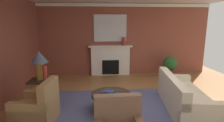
{
  "coord_description": "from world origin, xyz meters",
  "views": [
    {
      "loc": [
        -0.92,
        -4.18,
        2.11
      ],
      "look_at": [
        -0.55,
        1.14,
        1.0
      ],
      "focal_mm": 28.48,
      "sensor_mm": 36.0,
      "label": 1
    }
  ],
  "objects_px": {
    "armchair_near_window": "(38,109)",
    "vase_mantel_right": "(124,41)",
    "vase_on_side_table": "(45,73)",
    "potted_plant": "(170,65)",
    "table_lamp": "(39,60)",
    "mantel_mirror": "(110,28)",
    "coffee_table": "(111,98)",
    "side_table": "(42,91)",
    "fireplace": "(110,61)",
    "sofa": "(183,98)"
  },
  "relations": [
    {
      "from": "mantel_mirror",
      "to": "armchair_near_window",
      "type": "xyz_separation_m",
      "value": [
        -1.81,
        -3.75,
        -1.64
      ]
    },
    {
      "from": "fireplace",
      "to": "armchair_near_window",
      "type": "distance_m",
      "value": 4.07
    },
    {
      "from": "side_table",
      "to": "fireplace",
      "type": "bearing_deg",
      "value": 54.46
    },
    {
      "from": "potted_plant",
      "to": "coffee_table",
      "type": "bearing_deg",
      "value": -132.55
    },
    {
      "from": "coffee_table",
      "to": "table_lamp",
      "type": "xyz_separation_m",
      "value": [
        -1.8,
        0.46,
        0.89
      ]
    },
    {
      "from": "potted_plant",
      "to": "side_table",
      "type": "bearing_deg",
      "value": -151.84
    },
    {
      "from": "coffee_table",
      "to": "vase_on_side_table",
      "type": "height_order",
      "value": "vase_on_side_table"
    },
    {
      "from": "side_table",
      "to": "potted_plant",
      "type": "height_order",
      "value": "potted_plant"
    },
    {
      "from": "fireplace",
      "to": "armchair_near_window",
      "type": "xyz_separation_m",
      "value": [
        -1.81,
        -3.63,
        -0.28
      ]
    },
    {
      "from": "armchair_near_window",
      "to": "table_lamp",
      "type": "bearing_deg",
      "value": 101.13
    },
    {
      "from": "fireplace",
      "to": "vase_mantel_right",
      "type": "distance_m",
      "value": 0.99
    },
    {
      "from": "side_table",
      "to": "table_lamp",
      "type": "bearing_deg",
      "value": 180.0
    },
    {
      "from": "side_table",
      "to": "vase_on_side_table",
      "type": "distance_m",
      "value": 0.54
    },
    {
      "from": "side_table",
      "to": "table_lamp",
      "type": "height_order",
      "value": "table_lamp"
    },
    {
      "from": "armchair_near_window",
      "to": "table_lamp",
      "type": "xyz_separation_m",
      "value": [
        -0.17,
        0.86,
        0.92
      ]
    },
    {
      "from": "armchair_near_window",
      "to": "vase_mantel_right",
      "type": "xyz_separation_m",
      "value": [
        2.36,
        3.58,
        1.11
      ]
    },
    {
      "from": "sofa",
      "to": "vase_on_side_table",
      "type": "height_order",
      "value": "vase_on_side_table"
    },
    {
      "from": "armchair_near_window",
      "to": "side_table",
      "type": "distance_m",
      "value": 0.88
    },
    {
      "from": "fireplace",
      "to": "vase_on_side_table",
      "type": "height_order",
      "value": "fireplace"
    },
    {
      "from": "fireplace",
      "to": "vase_on_side_table",
      "type": "xyz_separation_m",
      "value": [
        -1.83,
        -2.89,
        0.31
      ]
    },
    {
      "from": "coffee_table",
      "to": "table_lamp",
      "type": "distance_m",
      "value": 2.06
    },
    {
      "from": "sofa",
      "to": "potted_plant",
      "type": "bearing_deg",
      "value": 74.69
    },
    {
      "from": "potted_plant",
      "to": "table_lamp",
      "type": "bearing_deg",
      "value": -151.84
    },
    {
      "from": "table_lamp",
      "to": "armchair_near_window",
      "type": "bearing_deg",
      "value": -78.87
    },
    {
      "from": "armchair_near_window",
      "to": "fireplace",
      "type": "bearing_deg",
      "value": 63.52
    },
    {
      "from": "coffee_table",
      "to": "table_lamp",
      "type": "bearing_deg",
      "value": 165.57
    },
    {
      "from": "vase_mantel_right",
      "to": "side_table",
      "type": "bearing_deg",
      "value": -132.91
    },
    {
      "from": "fireplace",
      "to": "table_lamp",
      "type": "height_order",
      "value": "table_lamp"
    },
    {
      "from": "sofa",
      "to": "vase_on_side_table",
      "type": "xyz_separation_m",
      "value": [
        -3.45,
        0.38,
        0.6
      ]
    },
    {
      "from": "mantel_mirror",
      "to": "side_table",
      "type": "xyz_separation_m",
      "value": [
        -1.98,
        -2.89,
        -1.55
      ]
    },
    {
      "from": "armchair_near_window",
      "to": "vase_on_side_table",
      "type": "bearing_deg",
      "value": 91.5
    },
    {
      "from": "sofa",
      "to": "side_table",
      "type": "xyz_separation_m",
      "value": [
        -3.6,
        0.5,
        0.1
      ]
    },
    {
      "from": "armchair_near_window",
      "to": "table_lamp",
      "type": "height_order",
      "value": "table_lamp"
    },
    {
      "from": "fireplace",
      "to": "mantel_mirror",
      "type": "height_order",
      "value": "mantel_mirror"
    },
    {
      "from": "mantel_mirror",
      "to": "table_lamp",
      "type": "bearing_deg",
      "value": -124.4
    },
    {
      "from": "coffee_table",
      "to": "side_table",
      "type": "relative_size",
      "value": 1.43
    },
    {
      "from": "fireplace",
      "to": "side_table",
      "type": "distance_m",
      "value": 3.41
    },
    {
      "from": "mantel_mirror",
      "to": "coffee_table",
      "type": "xyz_separation_m",
      "value": [
        -0.18,
        -3.35,
        -1.61
      ]
    },
    {
      "from": "potted_plant",
      "to": "sofa",
      "type": "bearing_deg",
      "value": -105.31
    },
    {
      "from": "fireplace",
      "to": "vase_mantel_right",
      "type": "relative_size",
      "value": 5.39
    },
    {
      "from": "vase_on_side_table",
      "to": "potted_plant",
      "type": "distance_m",
      "value": 4.91
    },
    {
      "from": "fireplace",
      "to": "table_lamp",
      "type": "relative_size",
      "value": 2.4
    },
    {
      "from": "side_table",
      "to": "potted_plant",
      "type": "bearing_deg",
      "value": 28.16
    },
    {
      "from": "fireplace",
      "to": "sofa",
      "type": "bearing_deg",
      "value": -63.64
    },
    {
      "from": "coffee_table",
      "to": "potted_plant",
      "type": "bearing_deg",
      "value": 47.45
    },
    {
      "from": "mantel_mirror",
      "to": "table_lamp",
      "type": "relative_size",
      "value": 1.8
    },
    {
      "from": "sofa",
      "to": "vase_on_side_table",
      "type": "distance_m",
      "value": 3.52
    },
    {
      "from": "coffee_table",
      "to": "vase_mantel_right",
      "type": "distance_m",
      "value": 3.44
    },
    {
      "from": "sofa",
      "to": "potted_plant",
      "type": "height_order",
      "value": "sofa"
    },
    {
      "from": "mantel_mirror",
      "to": "vase_mantel_right",
      "type": "relative_size",
      "value": 4.04
    }
  ]
}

